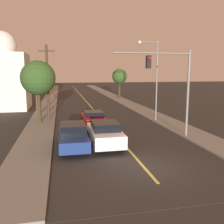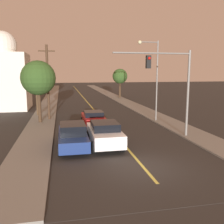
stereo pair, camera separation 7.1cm
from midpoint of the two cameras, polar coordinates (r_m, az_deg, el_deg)
The scene contains 14 objects.
ground_plane at distance 13.33m, azimuth 7.31°, elevation -12.43°, with size 200.00×200.00×0.00m, color #2D2B28.
road_surface at distance 48.13m, azimuth -6.56°, elevation 3.36°, with size 9.47×80.00×0.01m.
sidewalk_left at distance 47.99m, azimuth -13.71°, elevation 3.20°, with size 2.50×80.00×0.12m.
sidewalk_right at distance 49.00m, azimuth 0.44°, elevation 3.58°, with size 2.50×80.00×0.12m.
car_near_lane_front at distance 16.55m, azimuth -1.59°, elevation -4.90°, with size 2.03×4.55×1.65m.
car_near_lane_second at distance 22.27m, azimuth -4.19°, elevation -1.49°, with size 1.94×4.05×1.43m.
car_outer_lane_front at distance 16.34m, azimuth -8.84°, elevation -5.35°, with size 1.91×4.83×1.64m.
traffic_signal_mast at distance 18.66m, azimuth 13.51°, elevation 7.61°, with size 5.78×0.42×6.30m.
streetlamp_right at distance 24.59m, azimuth 9.37°, elevation 9.38°, with size 2.05×0.36×7.67m.
utility_pole_left at distance 25.68m, azimuth -14.39°, elevation 6.85°, with size 1.60×0.24×7.36m.
tree_left_near at distance 24.42m, azimuth -16.44°, elevation 7.42°, with size 3.23×3.23×5.80m.
tree_left_far at distance 28.56m, azimuth -16.75°, elevation 6.50°, with size 2.50×2.50×4.90m.
tree_right_near at distance 45.89m, azimuth 1.87°, elevation 8.11°, with size 2.69×2.69×5.27m.
domed_building_left at distance 35.42m, azimuth -23.31°, elevation 7.53°, with size 5.95×5.95×9.97m.
Camera 2 is at (-4.03, -11.71, 4.91)m, focal length 40.00 mm.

